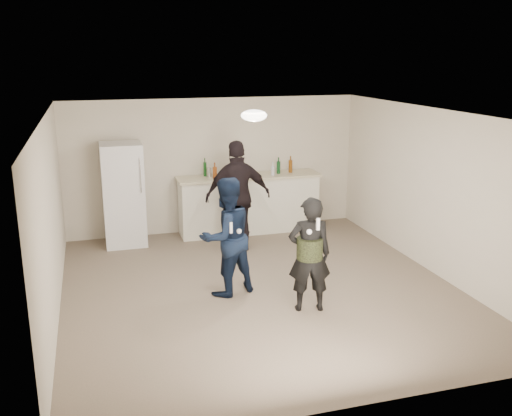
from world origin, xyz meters
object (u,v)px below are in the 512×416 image
object	(u,v)px
shaker	(209,172)
man	(226,237)
counter	(249,205)
woman	(310,255)
fridge	(123,194)
spectator	(238,196)

from	to	relation	value
shaker	man	distance (m)	2.81
shaker	man	size ratio (longest dim) A/B	0.10
counter	shaker	xyz separation A→B (m)	(-0.73, 0.07, 0.65)
counter	shaker	world-z (taller)	shaker
shaker	man	xyz separation A→B (m)	(-0.35, -2.77, -0.34)
woman	counter	bearing A→B (deg)	-81.42
fridge	woman	world-z (taller)	fridge
counter	man	xyz separation A→B (m)	(-1.08, -2.69, 0.31)
man	woman	size ratio (longest dim) A/B	1.09
counter	man	size ratio (longest dim) A/B	1.56
man	shaker	bearing A→B (deg)	-117.26
fridge	spectator	world-z (taller)	spectator
man	counter	bearing A→B (deg)	-131.93
shaker	woman	distance (m)	3.66
fridge	man	xyz separation A→B (m)	(1.22, -2.62, -0.07)
shaker	spectator	distance (m)	1.08
man	woman	distance (m)	1.23
fridge	woman	size ratio (longest dim) A/B	1.17
counter	man	bearing A→B (deg)	-111.86
counter	fridge	xyz separation A→B (m)	(-2.30, -0.07, 0.38)
shaker	man	world-z (taller)	man
shaker	woman	bearing A→B (deg)	-81.12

